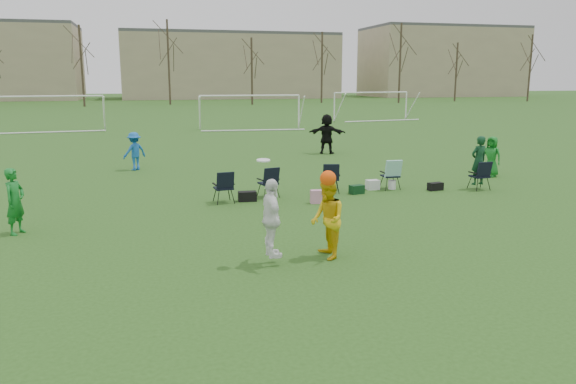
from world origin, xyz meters
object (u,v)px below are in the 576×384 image
object	(u,v)px
goal_left	(49,103)
center_contest	(306,218)
fielder_black	(327,134)
goal_right	(371,98)
fielder_green_far	(491,157)
goal_mid	(250,102)
fielder_blue	(135,151)
fielder_green_near	(15,201)

from	to	relation	value
goal_left	center_contest	bearing A→B (deg)	-78.44
fielder_black	goal_right	distance (m)	23.29
fielder_green_far	goal_mid	xyz separation A→B (m)	(-5.15, 22.35, 1.16)
fielder_blue	goal_mid	xyz separation A→B (m)	(7.96, 17.47, 1.16)
fielder_green_near	center_contest	size ratio (longest dim) A/B	0.75
center_contest	goal_right	distance (m)	39.80
goal_mid	fielder_blue	bearing A→B (deg)	-110.49
fielder_blue	goal_right	size ratio (longest dim) A/B	0.21
fielder_green_near	goal_mid	bearing A→B (deg)	4.07
goal_left	goal_mid	distance (m)	14.14
center_contest	fielder_green_far	bearing A→B (deg)	39.53
fielder_black	center_contest	world-z (taller)	center_contest
goal_mid	goal_right	distance (m)	13.42
fielder_green_far	goal_left	distance (m)	31.00
goal_mid	goal_right	bearing A→B (deg)	30.57
fielder_green_near	fielder_blue	size ratio (longest dim) A/B	1.04
fielder_green_far	goal_mid	world-z (taller)	goal_mid
fielder_black	goal_left	world-z (taller)	goal_left
goal_left	fielder_green_far	bearing A→B (deg)	-56.82
fielder_blue	fielder_green_far	distance (m)	13.99
fielder_black	center_contest	size ratio (longest dim) A/B	0.91
fielder_blue	goal_left	size ratio (longest dim) A/B	0.21
fielder_green_near	goal_right	size ratio (longest dim) A/B	0.22
center_contest	fielder_green_near	bearing A→B (deg)	149.45
fielder_green_far	goal_left	xyz separation A→B (m)	(-19.15, 24.35, 1.16)
fielder_black	center_contest	distance (m)	16.62
fielder_green_far	fielder_green_near	bearing A→B (deg)	-107.79
fielder_blue	fielder_black	world-z (taller)	fielder_black
goal_left	goal_mid	world-z (taller)	same
fielder_green_near	goal_right	xyz separation A→B (m)	(22.58, 32.60, 1.12)
fielder_green_near	center_contest	bearing A→B (deg)	-94.79
goal_right	goal_left	bearing A→B (deg)	-179.25
fielder_green_far	center_contest	distance (m)	12.40
goal_right	fielder_blue	bearing A→B (deg)	-138.37
fielder_blue	goal_right	distance (m)	30.83
goal_left	goal_mid	size ratio (longest dim) A/B	1.00
fielder_blue	goal_left	bearing A→B (deg)	-105.39
goal_right	goal_mid	bearing A→B (deg)	-161.43
fielder_green_near	goal_left	xyz separation A→B (m)	(-3.42, 28.60, 1.12)
goal_mid	fielder_black	bearing A→B (deg)	-81.50
fielder_green_near	fielder_green_far	xyz separation A→B (m)	(15.73, 4.25, -0.04)
fielder_black	fielder_blue	bearing A→B (deg)	42.06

